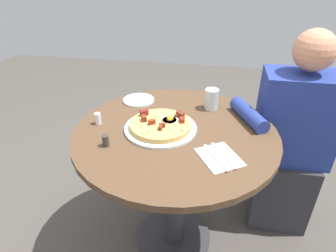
# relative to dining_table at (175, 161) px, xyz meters

# --- Properties ---
(ground_plane) EXTENTS (6.00, 6.00, 0.00)m
(ground_plane) POSITION_rel_dining_table_xyz_m (0.00, 0.00, -0.55)
(ground_plane) COLOR #4C4742
(dining_table) EXTENTS (0.92, 0.92, 0.72)m
(dining_table) POSITION_rel_dining_table_xyz_m (0.00, 0.00, 0.00)
(dining_table) COLOR brown
(dining_table) RESTS_ON ground_plane
(person_seated) EXTENTS (0.53, 0.39, 1.14)m
(person_seated) POSITION_rel_dining_table_xyz_m (0.58, 0.27, -0.05)
(person_seated) COLOR #2D2D33
(person_seated) RESTS_ON ground_plane
(pizza_plate) EXTENTS (0.33, 0.33, 0.01)m
(pizza_plate) POSITION_rel_dining_table_xyz_m (-0.07, 0.00, 0.18)
(pizza_plate) COLOR silver
(pizza_plate) RESTS_ON dining_table
(breakfast_pizza) EXTENTS (0.28, 0.28, 0.05)m
(breakfast_pizza) POSITION_rel_dining_table_xyz_m (-0.07, 0.00, 0.20)
(breakfast_pizza) COLOR tan
(breakfast_pizza) RESTS_ON pizza_plate
(bread_plate) EXTENTS (0.17, 0.17, 0.01)m
(bread_plate) POSITION_rel_dining_table_xyz_m (-0.24, 0.27, 0.18)
(bread_plate) COLOR silver
(bread_plate) RESTS_ON dining_table
(napkin) EXTENTS (0.21, 0.22, 0.00)m
(napkin) POSITION_rel_dining_table_xyz_m (0.20, -0.17, 0.17)
(napkin) COLOR white
(napkin) RESTS_ON dining_table
(fork) EXTENTS (0.10, 0.16, 0.00)m
(fork) POSITION_rel_dining_table_xyz_m (0.21, -0.16, 0.18)
(fork) COLOR silver
(fork) RESTS_ON napkin
(knife) EXTENTS (0.10, 0.16, 0.00)m
(knife) POSITION_rel_dining_table_xyz_m (0.18, -0.18, 0.18)
(knife) COLOR silver
(knife) RESTS_ON napkin
(water_glass) EXTENTS (0.07, 0.07, 0.11)m
(water_glass) POSITION_rel_dining_table_xyz_m (0.15, 0.24, 0.22)
(water_glass) COLOR silver
(water_glass) RESTS_ON dining_table
(salt_shaker) EXTENTS (0.03, 0.03, 0.06)m
(salt_shaker) POSITION_rel_dining_table_xyz_m (-0.36, -0.00, 0.20)
(salt_shaker) COLOR white
(salt_shaker) RESTS_ON dining_table
(pepper_shaker) EXTENTS (0.03, 0.03, 0.05)m
(pepper_shaker) POSITION_rel_dining_table_xyz_m (-0.27, -0.17, 0.20)
(pepper_shaker) COLOR #3F3833
(pepper_shaker) RESTS_ON dining_table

